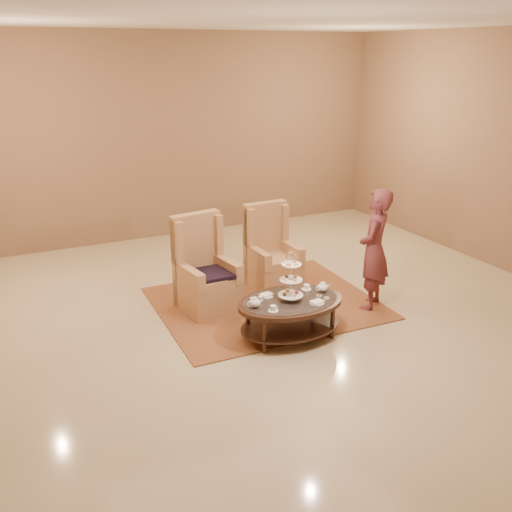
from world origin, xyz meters
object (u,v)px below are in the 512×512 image
tea_table (290,307)px  armchair_left (205,277)px  armchair_right (271,259)px  person (374,250)px

tea_table → armchair_left: bearing=117.9°
armchair_left → armchair_right: bearing=6.0°
armchair_left → person: bearing=-34.1°
tea_table → armchair_left: armchair_left is taller
armchair_left → tea_table: bearing=-72.3°
tea_table → person: (1.36, 0.27, 0.40)m
armchair_left → person: person is taller
tea_table → armchair_right: 1.58m
tea_table → person: 1.44m
armchair_left → armchair_right: armchair_left is taller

